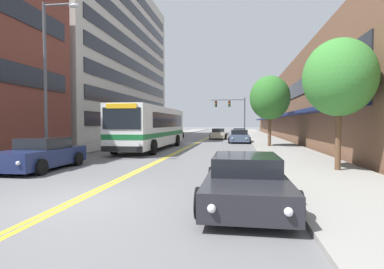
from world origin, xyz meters
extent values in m
plane|color=slate|center=(0.00, 37.00, 0.00)|extent=(240.00, 240.00, 0.00)
cube|color=gray|center=(-7.50, 37.00, 0.06)|extent=(3.99, 106.00, 0.12)
cube|color=gray|center=(7.50, 37.00, 0.06)|extent=(3.99, 106.00, 0.12)
cube|color=yellow|center=(-0.10, 37.00, 0.00)|extent=(0.14, 106.00, 0.01)
cube|color=yellow|center=(0.10, 37.00, 0.00)|extent=(0.14, 106.00, 0.01)
cube|color=black|center=(-9.70, 9.06, 5.17)|extent=(0.08, 12.65, 1.40)
cube|color=black|center=(-9.70, 9.06, 9.30)|extent=(0.08, 12.65, 1.40)
cube|color=#BCB7AD|center=(-15.74, 33.08, 11.09)|extent=(12.00, 31.81, 22.17)
cube|color=black|center=(-9.70, 33.08, 2.46)|extent=(0.08, 29.26, 1.40)
cube|color=black|center=(-9.70, 33.08, 4.93)|extent=(0.08, 29.26, 1.40)
cube|color=black|center=(-9.70, 33.08, 7.39)|extent=(0.08, 29.26, 1.40)
cube|color=black|center=(-9.70, 33.08, 9.85)|extent=(0.08, 29.26, 1.40)
cube|color=black|center=(-9.70, 33.08, 12.32)|extent=(0.08, 29.26, 1.40)
cube|color=black|center=(-9.70, 33.08, 14.78)|extent=(0.08, 29.26, 1.40)
cube|color=black|center=(-9.70, 33.08, 17.24)|extent=(0.08, 29.26, 1.40)
cube|color=brown|center=(13.74, 37.00, 4.24)|extent=(8.00, 68.00, 8.48)
cube|color=navy|center=(9.19, 37.00, 2.90)|extent=(1.10, 61.20, 0.24)
cube|color=black|center=(9.70, 37.00, 5.26)|extent=(0.08, 61.20, 1.40)
cube|color=silver|center=(-2.46, 15.52, 1.79)|extent=(2.56, 12.42, 2.87)
cube|color=#196B33|center=(-2.46, 15.52, 1.21)|extent=(2.58, 12.44, 0.32)
cube|color=black|center=(-2.46, 16.14, 2.24)|extent=(2.59, 9.69, 1.03)
cube|color=black|center=(-2.46, 9.29, 2.30)|extent=(2.30, 0.04, 1.26)
cube|color=yellow|center=(-2.46, 9.28, 3.02)|extent=(1.84, 0.06, 0.28)
cube|color=black|center=(-2.46, 9.27, 0.53)|extent=(2.51, 0.08, 0.32)
cylinder|color=black|center=(-3.77, 11.29, 0.50)|extent=(0.30, 1.00, 1.00)
cylinder|color=black|center=(-1.15, 11.29, 0.50)|extent=(0.30, 1.00, 1.00)
cylinder|color=black|center=(-3.77, 18.93, 0.50)|extent=(0.30, 1.00, 1.00)
cylinder|color=black|center=(-1.15, 18.93, 0.50)|extent=(0.30, 1.00, 1.00)
cube|color=#38383D|center=(-4.27, 32.23, 0.51)|extent=(1.81, 4.31, 0.66)
cube|color=black|center=(-4.27, 32.40, 1.05)|extent=(1.56, 1.90, 0.42)
cylinder|color=black|center=(-5.20, 30.89, 0.32)|extent=(0.22, 0.64, 0.64)
cylinder|color=black|center=(-3.34, 30.89, 0.32)|extent=(0.22, 0.64, 0.64)
cylinder|color=black|center=(-5.20, 33.57, 0.32)|extent=(0.22, 0.64, 0.64)
cylinder|color=black|center=(-3.34, 33.57, 0.32)|extent=(0.22, 0.64, 0.64)
sphere|color=silver|center=(-4.91, 30.06, 0.54)|extent=(0.16, 0.16, 0.16)
sphere|color=silver|center=(-3.64, 30.06, 0.54)|extent=(0.16, 0.16, 0.16)
cube|color=red|center=(-4.92, 34.40, 0.54)|extent=(0.18, 0.04, 0.10)
cube|color=red|center=(-3.62, 34.40, 0.54)|extent=(0.18, 0.04, 0.10)
cube|color=#19234C|center=(-4.30, 4.73, 0.54)|extent=(1.82, 4.39, 0.74)
cube|color=black|center=(-4.30, 4.91, 1.15)|extent=(1.57, 1.93, 0.47)
cylinder|color=black|center=(-3.37, 3.37, 0.32)|extent=(0.22, 0.64, 0.64)
cylinder|color=black|center=(-5.23, 6.09, 0.32)|extent=(0.22, 0.64, 0.64)
cylinder|color=black|center=(-3.37, 6.09, 0.32)|extent=(0.22, 0.64, 0.64)
sphere|color=silver|center=(-3.66, 2.52, 0.58)|extent=(0.16, 0.16, 0.16)
cube|color=red|center=(-4.95, 6.94, 0.58)|extent=(0.18, 0.04, 0.10)
cube|color=red|center=(-3.64, 6.94, 0.58)|extent=(0.18, 0.04, 0.10)
cube|color=#232328|center=(4.39, 0.54, 0.47)|extent=(1.89, 4.79, 0.57)
cube|color=black|center=(4.39, 0.73, 0.98)|extent=(1.63, 2.11, 0.44)
cylinder|color=black|center=(3.42, -0.95, 0.34)|extent=(0.22, 0.67, 0.67)
cylinder|color=black|center=(5.36, -0.95, 0.34)|extent=(0.22, 0.67, 0.67)
cylinder|color=black|center=(3.42, 2.03, 0.34)|extent=(0.22, 0.67, 0.67)
cylinder|color=black|center=(5.36, 2.03, 0.34)|extent=(0.22, 0.67, 0.67)
sphere|color=silver|center=(3.72, -1.88, 0.50)|extent=(0.16, 0.16, 0.16)
sphere|color=silver|center=(5.05, -1.88, 0.50)|extent=(0.16, 0.16, 0.16)
cube|color=red|center=(3.70, 2.95, 0.50)|extent=(0.18, 0.04, 0.10)
cube|color=red|center=(5.07, 2.95, 0.50)|extent=(0.18, 0.04, 0.10)
cube|color=#475675|center=(4.34, 24.46, 0.52)|extent=(1.94, 4.56, 0.67)
cube|color=black|center=(4.34, 24.64, 1.10)|extent=(1.67, 2.01, 0.48)
cylinder|color=black|center=(3.35, 23.05, 0.34)|extent=(0.22, 0.68, 0.68)
cylinder|color=black|center=(5.33, 23.05, 0.34)|extent=(0.22, 0.68, 0.68)
cylinder|color=black|center=(3.35, 25.87, 0.34)|extent=(0.22, 0.68, 0.68)
cylinder|color=black|center=(5.33, 25.87, 0.34)|extent=(0.22, 0.68, 0.68)
sphere|color=silver|center=(3.66, 22.16, 0.56)|extent=(0.16, 0.16, 0.16)
sphere|color=silver|center=(5.02, 22.16, 0.56)|extent=(0.16, 0.16, 0.16)
cube|color=red|center=(3.64, 26.75, 0.56)|extent=(0.18, 0.04, 0.10)
cube|color=red|center=(5.04, 26.75, 0.56)|extent=(0.18, 0.04, 0.10)
cube|color=white|center=(4.39, 34.54, 0.52)|extent=(1.89, 4.57, 0.67)
cube|color=black|center=(4.39, 34.72, 1.10)|extent=(1.63, 2.01, 0.48)
cylinder|color=black|center=(3.42, 33.12, 0.33)|extent=(0.22, 0.67, 0.67)
cylinder|color=black|center=(5.36, 33.12, 0.33)|extent=(0.22, 0.67, 0.67)
cylinder|color=black|center=(3.42, 35.96, 0.33)|extent=(0.22, 0.67, 0.67)
cylinder|color=black|center=(5.36, 35.96, 0.33)|extent=(0.22, 0.67, 0.67)
sphere|color=silver|center=(3.73, 32.24, 0.55)|extent=(0.16, 0.16, 0.16)
sphere|color=silver|center=(5.05, 32.24, 0.55)|extent=(0.16, 0.16, 0.16)
cube|color=red|center=(3.71, 36.84, 0.55)|extent=(0.18, 0.04, 0.10)
cube|color=red|center=(5.07, 36.84, 0.55)|extent=(0.18, 0.04, 0.10)
cube|color=beige|center=(1.70, 31.49, 0.54)|extent=(1.77, 4.51, 0.73)
cube|color=black|center=(1.70, 31.67, 1.13)|extent=(1.52, 1.98, 0.45)
cylinder|color=black|center=(0.80, 30.09, 0.32)|extent=(0.22, 0.65, 0.65)
cylinder|color=black|center=(2.61, 30.09, 0.32)|extent=(0.22, 0.65, 0.65)
cylinder|color=black|center=(0.80, 32.88, 0.32)|extent=(0.22, 0.65, 0.65)
cylinder|color=black|center=(2.61, 32.88, 0.32)|extent=(0.22, 0.65, 0.65)
sphere|color=silver|center=(1.08, 29.21, 0.58)|extent=(0.16, 0.16, 0.16)
sphere|color=silver|center=(2.32, 29.21, 0.58)|extent=(0.16, 0.16, 0.16)
cube|color=red|center=(1.07, 33.75, 0.58)|extent=(0.18, 0.04, 0.10)
cube|color=red|center=(2.34, 33.75, 0.58)|extent=(0.18, 0.04, 0.10)
cube|color=#BCAD89|center=(1.23, 40.43, 0.45)|extent=(1.74, 4.66, 0.56)
cube|color=black|center=(1.23, 40.62, 0.97)|extent=(1.50, 2.05, 0.48)
cylinder|color=black|center=(0.34, 38.99, 0.31)|extent=(0.22, 0.62, 0.62)
cylinder|color=black|center=(2.12, 38.99, 0.31)|extent=(0.22, 0.62, 0.62)
cylinder|color=black|center=(0.34, 41.88, 0.31)|extent=(0.22, 0.62, 0.62)
cylinder|color=black|center=(2.12, 41.88, 0.31)|extent=(0.22, 0.62, 0.62)
sphere|color=silver|center=(0.62, 38.08, 0.48)|extent=(0.16, 0.16, 0.16)
sphere|color=silver|center=(1.84, 38.08, 0.48)|extent=(0.16, 0.16, 0.16)
cube|color=red|center=(0.60, 42.78, 0.48)|extent=(0.18, 0.04, 0.10)
cube|color=red|center=(1.86, 42.78, 0.48)|extent=(0.18, 0.04, 0.10)
cylinder|color=#47474C|center=(5.20, 39.18, 2.99)|extent=(0.18, 0.18, 5.97)
cylinder|color=#47474C|center=(2.62, 39.18, 5.62)|extent=(5.15, 0.11, 0.11)
cube|color=black|center=(2.88, 39.18, 5.02)|extent=(0.34, 0.26, 0.92)
sphere|color=red|center=(2.88, 39.02, 5.30)|extent=(0.18, 0.18, 0.18)
sphere|color=yellow|center=(2.88, 39.02, 5.02)|extent=(0.18, 0.18, 0.18)
sphere|color=green|center=(2.88, 39.02, 4.75)|extent=(0.18, 0.18, 0.18)
cylinder|color=black|center=(2.88, 39.18, 5.55)|extent=(0.02, 0.02, 0.14)
cube|color=black|center=(0.82, 39.18, 5.02)|extent=(0.34, 0.26, 0.92)
sphere|color=red|center=(0.82, 39.02, 5.30)|extent=(0.18, 0.18, 0.18)
sphere|color=yellow|center=(0.82, 39.02, 5.02)|extent=(0.18, 0.18, 0.18)
sphere|color=green|center=(0.82, 39.02, 4.75)|extent=(0.18, 0.18, 0.18)
cylinder|color=black|center=(0.82, 39.18, 5.55)|extent=(0.02, 0.02, 0.14)
cylinder|color=#47474C|center=(-5.30, 6.52, 3.98)|extent=(0.16, 0.16, 7.97)
cylinder|color=#47474C|center=(-4.50, 6.52, 7.82)|extent=(1.60, 0.10, 0.10)
ellipsoid|color=#B2B2B7|center=(-3.70, 6.52, 7.72)|extent=(0.56, 0.28, 0.20)
cylinder|color=brown|center=(8.22, 5.75, 1.39)|extent=(0.23, 0.23, 2.54)
ellipsoid|color=#387F33|center=(8.22, 5.75, 3.87)|extent=(2.84, 2.84, 3.12)
cylinder|color=brown|center=(6.81, 18.57, 1.43)|extent=(0.27, 0.27, 2.62)
ellipsoid|color=#2D6B28|center=(6.81, 18.57, 4.15)|extent=(3.31, 3.31, 3.65)
camera|label=1|loc=(4.18, -7.15, 2.02)|focal=28.00mm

